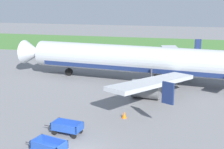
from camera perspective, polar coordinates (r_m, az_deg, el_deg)
The scene contains 5 objects.
grass_strip at distance 76.63m, azimuth 7.91°, elevation 5.33°, with size 220.00×28.00×0.06m, color #477A38.
airplane at distance 42.17m, azimuth 6.01°, elevation 2.55°, with size 37.67×30.30×11.34m.
baggage_cart_second_in_row at distance 24.04m, azimuth -11.49°, elevation -12.82°, with size 3.62×1.96×1.07m.
baggage_cart_third_in_row at distance 26.99m, azimuth -8.25°, elevation -9.60°, with size 3.62×1.77×1.07m.
traffic_cone_near_plane at distance 30.23m, azimuth 2.25°, elevation -7.40°, with size 0.49×0.49×0.64m, color orange.
Camera 1 is at (7.60, -19.30, 11.31)m, focal length 49.82 mm.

